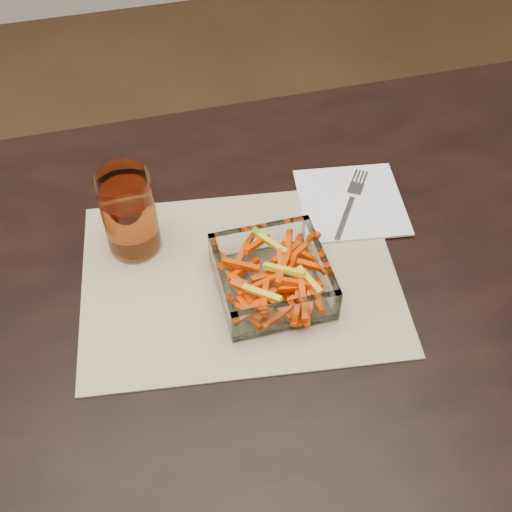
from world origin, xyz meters
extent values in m
plane|color=#331E0F|center=(0.00, 0.00, 0.00)|extent=(4.50, 4.50, 0.00)
cube|color=black|center=(0.00, 0.00, 0.73)|extent=(1.60, 0.90, 0.03)
cylinder|color=black|center=(0.72, 0.37, 0.36)|extent=(0.06, 0.06, 0.72)
cube|color=tan|center=(-0.01, 0.05, 0.75)|extent=(0.49, 0.38, 0.00)
cube|color=white|center=(0.03, 0.01, 0.76)|extent=(0.15, 0.15, 0.01)
cube|color=white|center=(0.03, 0.08, 0.78)|extent=(0.15, 0.01, 0.06)
cube|color=white|center=(0.03, -0.06, 0.78)|extent=(0.15, 0.01, 0.06)
cube|color=white|center=(-0.04, 0.01, 0.78)|extent=(0.01, 0.15, 0.06)
cube|color=white|center=(0.10, 0.01, 0.78)|extent=(0.01, 0.15, 0.06)
cylinder|color=white|center=(-0.15, 0.14, 0.82)|extent=(0.08, 0.08, 0.14)
cylinder|color=#B44919|center=(-0.15, 0.14, 0.81)|extent=(0.07, 0.07, 0.09)
cube|color=white|center=(0.20, 0.15, 0.76)|extent=(0.18, 0.18, 0.00)
cube|color=silver|center=(0.17, 0.11, 0.76)|extent=(0.06, 0.09, 0.00)
cube|color=silver|center=(0.21, 0.17, 0.76)|extent=(0.03, 0.04, 0.00)
cube|color=silver|center=(0.22, 0.20, 0.76)|extent=(0.02, 0.03, 0.00)
cube|color=silver|center=(0.23, 0.20, 0.76)|extent=(0.02, 0.03, 0.00)
cube|color=silver|center=(0.23, 0.20, 0.76)|extent=(0.02, 0.03, 0.00)
cube|color=silver|center=(0.24, 0.19, 0.76)|extent=(0.02, 0.03, 0.00)
camera|label=1|loc=(-0.13, -0.51, 1.48)|focal=45.00mm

